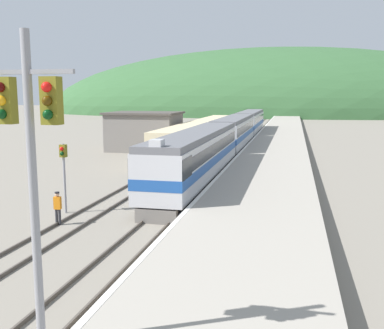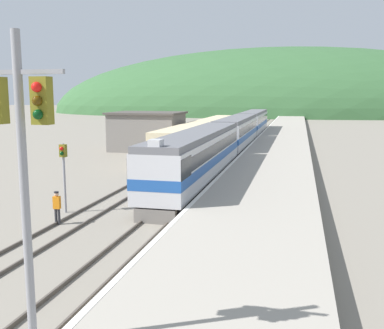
# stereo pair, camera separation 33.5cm
# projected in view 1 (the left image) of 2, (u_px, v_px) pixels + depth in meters

# --- Properties ---
(track_main) EXTENTS (1.52, 180.00, 0.16)m
(track_main) POSITION_uv_depth(u_px,v_px,m) (251.00, 135.00, 74.36)
(track_main) COLOR #4C443D
(track_main) RESTS_ON ground
(track_siding) EXTENTS (1.52, 180.00, 0.16)m
(track_siding) POSITION_uv_depth(u_px,v_px,m) (226.00, 134.00, 75.28)
(track_siding) COLOR #4C443D
(track_siding) RESTS_ON ground
(platform) EXTENTS (6.79, 140.00, 0.92)m
(platform) POSITION_uv_depth(u_px,v_px,m) (277.00, 147.00, 53.95)
(platform) COLOR #9E9689
(platform) RESTS_ON ground
(distant_hills) EXTENTS (169.13, 76.11, 45.46)m
(distant_hills) POSITION_uv_depth(u_px,v_px,m) (274.00, 114.00, 158.69)
(distant_hills) COLOR #335B33
(distant_hills) RESTS_ON ground
(station_shed) EXTENTS (8.49, 6.82, 4.62)m
(station_shed) POSITION_uv_depth(u_px,v_px,m) (145.00, 131.00, 54.18)
(station_shed) COLOR slate
(station_shed) RESTS_ON ground
(express_train_lead_car) EXTENTS (2.94, 21.14, 4.41)m
(express_train_lead_car) POSITION_uv_depth(u_px,v_px,m) (197.00, 156.00, 33.02)
(express_train_lead_car) COLOR black
(express_train_lead_car) RESTS_ON ground
(carriage_second) EXTENTS (2.93, 19.12, 4.05)m
(carriage_second) POSITION_uv_depth(u_px,v_px,m) (234.00, 133.00, 53.50)
(carriage_second) COLOR black
(carriage_second) RESTS_ON ground
(carriage_third) EXTENTS (2.93, 19.12, 4.05)m
(carriage_third) POSITION_uv_depth(u_px,v_px,m) (250.00, 122.00, 72.77)
(carriage_third) COLOR black
(carriage_third) RESTS_ON ground
(siding_train) EXTENTS (2.90, 34.36, 3.45)m
(siding_train) POSITION_uv_depth(u_px,v_px,m) (201.00, 135.00, 55.05)
(siding_train) COLOR black
(siding_train) RESTS_ON ground
(signal_mast_main) EXTENTS (2.20, 0.42, 8.09)m
(signal_mast_main) POSITION_uv_depth(u_px,v_px,m) (31.00, 159.00, 9.85)
(signal_mast_main) COLOR gray
(signal_mast_main) RESTS_ON ground
(signal_post_siding) EXTENTS (0.36, 0.42, 3.99)m
(signal_post_siding) POSITION_uv_depth(u_px,v_px,m) (64.00, 164.00, 25.25)
(signal_post_siding) COLOR gray
(signal_post_siding) RESTS_ON ground
(track_worker) EXTENTS (0.38, 0.25, 1.76)m
(track_worker) POSITION_uv_depth(u_px,v_px,m) (58.00, 206.00, 23.18)
(track_worker) COLOR #2D2D33
(track_worker) RESTS_ON ground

